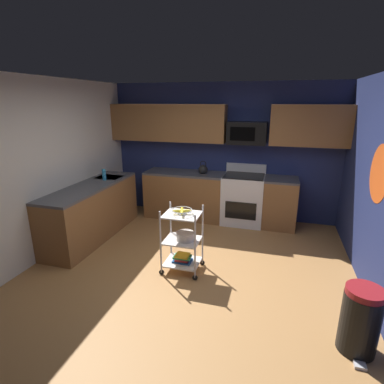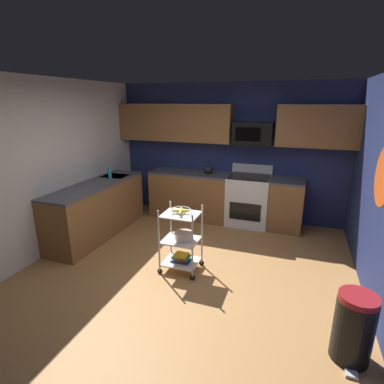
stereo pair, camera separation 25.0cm
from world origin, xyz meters
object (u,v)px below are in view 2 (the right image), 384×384
at_px(mixing_bowl_large, 184,236).
at_px(dish_soap_bottle, 110,173).
at_px(trash_can, 354,328).
at_px(oven_range, 248,200).
at_px(kettle, 209,170).
at_px(book_stack, 181,258).
at_px(microwave, 253,133).
at_px(fruit_bowl, 181,211).
at_px(rolling_cart, 181,240).

height_order(mixing_bowl_large, dish_soap_bottle, dish_soap_bottle).
height_order(mixing_bowl_large, trash_can, trash_can).
height_order(oven_range, kettle, kettle).
bearing_deg(mixing_bowl_large, book_stack, 180.00).
bearing_deg(kettle, mixing_bowl_large, -82.76).
relative_size(mixing_bowl_large, trash_can, 0.38).
bearing_deg(microwave, fruit_bowl, -105.73).
bearing_deg(fruit_bowl, microwave, 74.27).
height_order(microwave, mixing_bowl_large, microwave).
relative_size(oven_range, microwave, 1.57).
distance_m(microwave, trash_can, 3.56).
relative_size(dish_soap_bottle, trash_can, 0.30).
bearing_deg(dish_soap_bottle, kettle, 32.30).
distance_m(mixing_bowl_large, dish_soap_bottle, 2.11).
relative_size(mixing_bowl_large, book_stack, 0.98).
bearing_deg(oven_range, mixing_bowl_large, -105.33).
xyz_separation_m(microwave, kettle, (-0.79, -0.11, -0.70)).
bearing_deg(trash_can, mixing_bowl_large, 155.61).
height_order(fruit_bowl, kettle, kettle).
height_order(microwave, fruit_bowl, microwave).
height_order(rolling_cart, book_stack, rolling_cart).
xyz_separation_m(rolling_cart, fruit_bowl, (0.00, -0.00, 0.42)).
bearing_deg(book_stack, microwave, 74.27).
relative_size(oven_range, book_stack, 4.27).
distance_m(book_stack, kettle, 2.14).
relative_size(book_stack, dish_soap_bottle, 1.29).
height_order(kettle, dish_soap_bottle, kettle).
relative_size(mixing_bowl_large, kettle, 0.95).
relative_size(fruit_bowl, trash_can, 0.41).
bearing_deg(mixing_bowl_large, oven_range, 74.67).
bearing_deg(oven_range, book_stack, -106.53).
xyz_separation_m(kettle, dish_soap_bottle, (-1.55, -0.98, 0.02)).
distance_m(rolling_cart, dish_soap_bottle, 2.09).
height_order(oven_range, rolling_cart, oven_range).
xyz_separation_m(oven_range, book_stack, (-0.58, -1.97, -0.30)).
height_order(microwave, kettle, microwave).
xyz_separation_m(mixing_bowl_large, trash_can, (1.96, -0.89, -0.19)).
bearing_deg(mixing_bowl_large, rolling_cart, 180.00).
bearing_deg(oven_range, kettle, -179.72).
distance_m(kettle, dish_soap_bottle, 1.83).
distance_m(fruit_bowl, mixing_bowl_large, 0.36).
relative_size(rolling_cart, book_stack, 3.55).
bearing_deg(microwave, kettle, -172.16).
distance_m(mixing_bowl_large, trash_can, 2.16).
bearing_deg(dish_soap_bottle, oven_range, 22.81).
relative_size(mixing_bowl_large, dish_soap_bottle, 1.26).
bearing_deg(kettle, fruit_bowl, -84.05).
bearing_deg(book_stack, oven_range, 73.47).
relative_size(oven_range, trash_can, 1.67).
distance_m(rolling_cart, mixing_bowl_large, 0.08).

